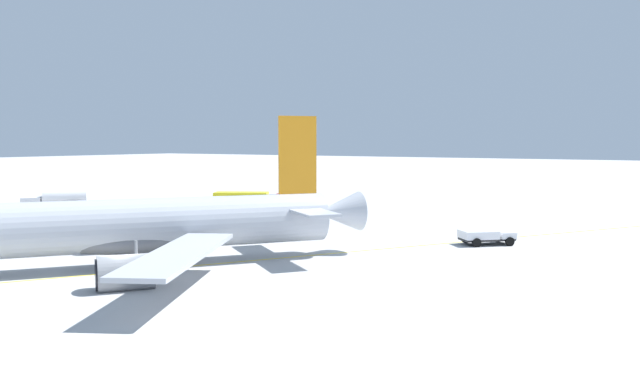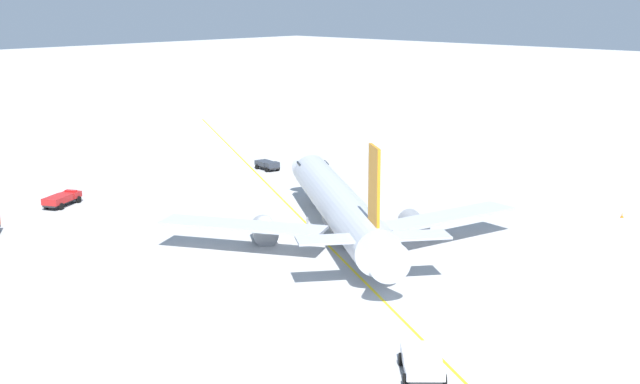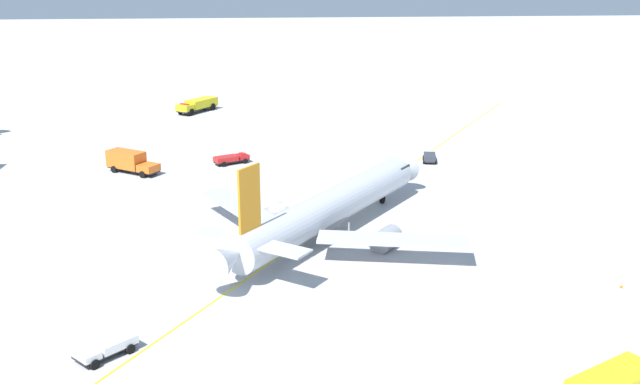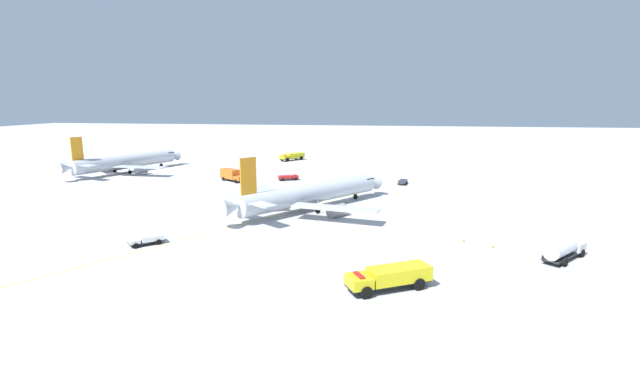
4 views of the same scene
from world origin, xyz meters
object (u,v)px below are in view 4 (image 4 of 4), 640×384
object	(u,v)px
catering_truck_truck	(232,175)
fire_tender_truck_extra	(292,156)
fire_tender_truck	(391,276)
airliner_secondary	(125,162)
fuel_tanker_truck	(563,249)
airliner_main	(310,195)
baggage_truck_truck	(403,182)
pushback_tug_truck	(147,239)
safety_cone_near	(464,240)
safety_cone_mid	(493,246)
ops_pickup_truck	(288,177)

from	to	relation	value
catering_truck_truck	fire_tender_truck_extra	size ratio (longest dim) A/B	0.87
fire_tender_truck	airliner_secondary	bearing A→B (deg)	-72.05
catering_truck_truck	fuel_tanker_truck	size ratio (longest dim) A/B	1.05
airliner_main	baggage_truck_truck	size ratio (longest dim) A/B	8.54
pushback_tug_truck	safety_cone_near	xyz separation A→B (m)	(-46.22, -8.85, -0.53)
safety_cone_near	safety_cone_mid	xyz separation A→B (m)	(-3.71, 2.37, 0.00)
ops_pickup_truck	baggage_truck_truck	size ratio (longest dim) A/B	1.38
fuel_tanker_truck	fire_tender_truck_extra	bearing A→B (deg)	72.53
pushback_tug_truck	baggage_truck_truck	xyz separation A→B (m)	(-38.05, -55.06, -0.09)
fuel_tanker_truck	safety_cone_near	distance (m)	13.26
safety_cone_mid	fire_tender_truck_extra	bearing A→B (deg)	-61.05
fuel_tanker_truck	safety_cone_near	world-z (taller)	fuel_tanker_truck
pushback_tug_truck	fire_tender_truck_extra	bearing A→B (deg)	-133.61
fire_tender_truck	fire_tender_truck_extra	world-z (taller)	same
airliner_secondary	safety_cone_near	size ratio (longest dim) A/B	69.07
pushback_tug_truck	ops_pickup_truck	bearing A→B (deg)	-141.63
safety_cone_mid	baggage_truck_truck	bearing A→B (deg)	-76.26
catering_truck_truck	safety_cone_mid	distance (m)	72.85
catering_truck_truck	safety_cone_near	xyz separation A→B (m)	(-52.50, 43.95, -1.39)
fire_tender_truck	pushback_tug_truck	bearing A→B (deg)	-45.67
pushback_tug_truck	fuel_tanker_truck	distance (m)	57.99
airliner_main	fire_tender_truck_extra	distance (m)	73.83
ops_pickup_truck	fire_tender_truck_extra	size ratio (longest dim) A/B	0.59
fire_tender_truck_extra	safety_cone_mid	bearing A→B (deg)	65.91
safety_cone_mid	fuel_tanker_truck	bearing A→B (deg)	155.00
fire_tender_truck	ops_pickup_truck	bearing A→B (deg)	-96.99
fuel_tanker_truck	fire_tender_truck_extra	xyz separation A→B (m)	(57.67, -93.52, -0.02)
pushback_tug_truck	ops_pickup_truck	world-z (taller)	ops_pickup_truck
fire_tender_truck_extra	safety_cone_mid	xyz separation A→B (m)	(-49.67, 89.79, -1.26)
fuel_tanker_truck	ops_pickup_truck	bearing A→B (deg)	83.78
ops_pickup_truck	safety_cone_near	size ratio (longest dim) A/B	10.05
ops_pickup_truck	safety_cone_mid	world-z (taller)	ops_pickup_truck
airliner_secondary	baggage_truck_truck	distance (m)	80.49
fire_tender_truck_extra	baggage_truck_truck	bearing A→B (deg)	79.48
fire_tender_truck_extra	safety_cone_near	xyz separation A→B (m)	(-45.96, 87.42, -1.26)
airliner_main	fuel_tanker_truck	bearing A→B (deg)	-83.86
fuel_tanker_truck	safety_cone_mid	bearing A→B (deg)	105.86
airliner_secondary	fire_tender_truck_extra	bearing A→B (deg)	-29.75
pushback_tug_truck	catering_truck_truck	world-z (taller)	catering_truck_truck
airliner_secondary	catering_truck_truck	xyz separation A→B (m)	(-35.87, 8.55, -1.48)
baggage_truck_truck	fuel_tanker_truck	xyz separation A→B (m)	(-19.87, 52.30, 0.84)
ops_pickup_truck	fire_tender_truck_extra	xyz separation A→B (m)	(7.84, -39.92, 0.73)
airliner_secondary	ops_pickup_truck	size ratio (longest dim) A/B	6.87
airliner_main	baggage_truck_truck	bearing A→B (deg)	5.16
pushback_tug_truck	airliner_main	bearing A→B (deg)	-171.72
airliner_secondary	fire_tender_truck	distance (m)	105.76
catering_truck_truck	safety_cone_near	size ratio (longest dim) A/B	14.86
safety_cone_mid	fire_tender_truck	bearing A→B (deg)	49.53
ops_pickup_truck	airliner_secondary	bearing A→B (deg)	147.48
catering_truck_truck	pushback_tug_truck	bearing A→B (deg)	-48.64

